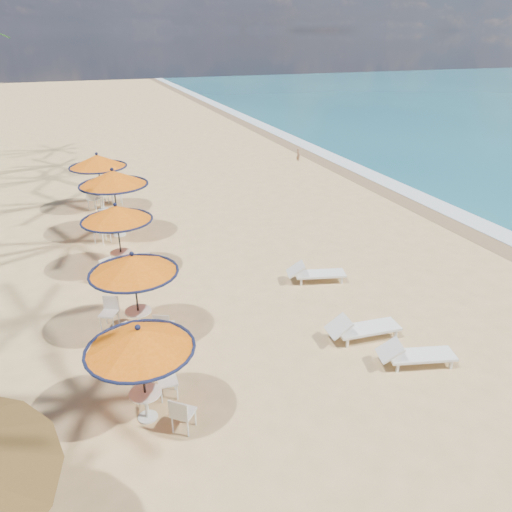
% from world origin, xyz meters
% --- Properties ---
extents(ground, '(160.00, 160.00, 0.00)m').
position_xyz_m(ground, '(0.00, 0.00, 0.00)').
color(ground, tan).
rests_on(ground, ground).
extents(foam_strip, '(1.20, 140.00, 0.04)m').
position_xyz_m(foam_strip, '(9.30, 10.00, 0.00)').
color(foam_strip, white).
rests_on(foam_strip, ground).
extents(wetsand_band, '(1.40, 140.00, 0.02)m').
position_xyz_m(wetsand_band, '(8.40, 10.00, 0.00)').
color(wetsand_band, olive).
rests_on(wetsand_band, ground).
extents(station_0, '(2.14, 2.14, 2.24)m').
position_xyz_m(station_0, '(-5.23, -0.00, 1.71)').
color(station_0, black).
rests_on(station_0, ground).
extents(station_1, '(2.25, 2.25, 2.34)m').
position_xyz_m(station_1, '(-5.01, 3.22, 1.71)').
color(station_1, black).
rests_on(station_1, ground).
extents(station_2, '(2.27, 2.27, 2.37)m').
position_xyz_m(station_2, '(-4.95, 7.14, 1.81)').
color(station_2, black).
rests_on(station_2, ground).
extents(station_3, '(2.57, 2.57, 2.68)m').
position_xyz_m(station_3, '(-4.77, 10.47, 2.04)').
color(station_3, black).
rests_on(station_3, ground).
extents(station_4, '(2.45, 2.45, 2.56)m').
position_xyz_m(station_4, '(-5.00, 13.97, 1.87)').
color(station_4, black).
rests_on(station_4, ground).
extents(lounger_near, '(1.93, 1.02, 0.66)m').
position_xyz_m(lounger_near, '(0.90, -0.40, 0.31)').
color(lounger_near, white).
rests_on(lounger_near, ground).
extents(lounger_mid, '(1.98, 0.74, 0.70)m').
position_xyz_m(lounger_mid, '(0.32, 1.00, 0.33)').
color(lounger_mid, white).
rests_on(lounger_mid, ground).
extents(lounger_far, '(1.92, 1.01, 0.66)m').
position_xyz_m(lounger_far, '(0.64, 4.33, 0.31)').
color(lounger_far, white).
rests_on(lounger_far, ground).
extents(person, '(0.26, 0.34, 0.82)m').
position_xyz_m(person, '(6.90, 19.13, 0.41)').
color(person, '#996D4E').
rests_on(person, ground).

